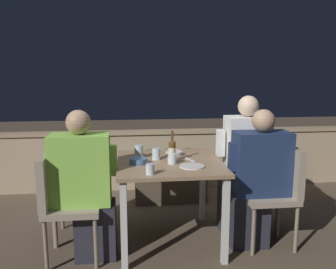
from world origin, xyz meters
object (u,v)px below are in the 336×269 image
(chair_right_near, at_px, (279,185))
(person_white_polo, at_px, (243,164))
(potted_plant, at_px, (255,165))
(person_navy_jumper, at_px, (257,179))
(beer_bottle, at_px, (172,150))
(chair_right_far, at_px, (262,175))
(chair_left_far, at_px, (67,181))
(person_green_blouse, at_px, (86,186))
(chair_left_near, at_px, (60,196))

(chair_right_near, xyz_separation_m, person_white_polo, (-0.22, 0.30, 0.12))
(chair_right_near, xyz_separation_m, potted_plant, (0.11, 0.88, -0.06))
(chair_right_near, height_order, person_navy_jumper, person_navy_jumper)
(person_white_polo, relative_size, beer_bottle, 4.86)
(chair_right_near, relative_size, chair_right_far, 1.00)
(chair_left_far, xyz_separation_m, person_white_polo, (1.60, -0.03, 0.12))
(person_green_blouse, xyz_separation_m, beer_bottle, (0.71, 0.19, 0.23))
(chair_left_far, distance_m, chair_right_far, 1.80)
(chair_left_near, distance_m, person_white_polo, 1.64)
(person_green_blouse, bearing_deg, chair_left_far, 118.75)
(chair_left_far, distance_m, beer_bottle, 0.99)
(person_green_blouse, relative_size, chair_right_far, 1.39)
(person_white_polo, bearing_deg, chair_left_near, -167.55)
(chair_right_far, relative_size, potted_plant, 1.14)
(person_green_blouse, bearing_deg, chair_right_near, 1.95)
(person_green_blouse, height_order, person_white_polo, person_white_polo)
(person_navy_jumper, distance_m, potted_plant, 0.94)
(chair_right_near, height_order, beer_bottle, beer_bottle)
(chair_right_near, distance_m, chair_right_far, 0.30)
(chair_left_near, bearing_deg, chair_left_far, 91.51)
(chair_right_far, distance_m, potted_plant, 0.60)
(person_green_blouse, relative_size, person_navy_jumper, 1.02)
(chair_left_near, height_order, chair_right_near, same)
(person_navy_jumper, xyz_separation_m, chair_right_far, (0.17, 0.30, -0.06))
(chair_right_near, height_order, chair_right_far, same)
(chair_left_near, height_order, chair_left_far, same)
(chair_right_far, distance_m, beer_bottle, 0.94)
(beer_bottle, bearing_deg, person_white_polo, 13.35)
(chair_left_far, xyz_separation_m, person_navy_jumper, (1.63, -0.32, 0.06))
(person_green_blouse, distance_m, chair_right_near, 1.62)
(person_navy_jumper, height_order, person_white_polo, person_white_polo)
(person_green_blouse, distance_m, chair_left_far, 0.44)
(chair_left_far, height_order, person_white_polo, person_white_polo)
(chair_left_far, height_order, chair_right_far, same)
(chair_left_near, distance_m, person_green_blouse, 0.21)
(chair_right_near, bearing_deg, potted_plant, 82.58)
(chair_left_far, xyz_separation_m, beer_bottle, (0.92, -0.19, 0.31))
(person_green_blouse, xyz_separation_m, potted_plant, (1.74, 0.93, -0.14))
(person_navy_jumper, xyz_separation_m, person_white_polo, (-0.03, 0.30, 0.05))
(beer_bottle, bearing_deg, chair_right_near, -8.44)
(person_white_polo, bearing_deg, chair_right_far, 0.00)
(potted_plant, bearing_deg, beer_bottle, -143.99)
(chair_left_far, relative_size, person_navy_jumper, 0.73)
(potted_plant, bearing_deg, person_white_polo, -120.23)
(person_green_blouse, distance_m, beer_bottle, 0.77)
(chair_right_far, relative_size, beer_bottle, 3.30)
(person_navy_jumper, bearing_deg, chair_left_near, -178.05)
(person_white_polo, bearing_deg, person_navy_jumper, -85.01)
(person_navy_jumper, bearing_deg, chair_right_far, 60.34)
(potted_plant, bearing_deg, person_navy_jumper, -109.60)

